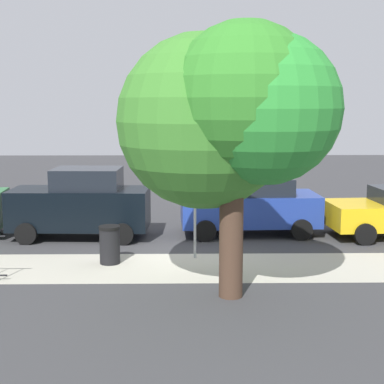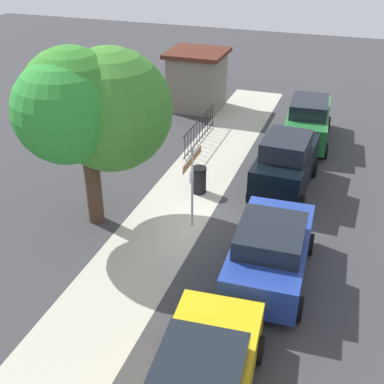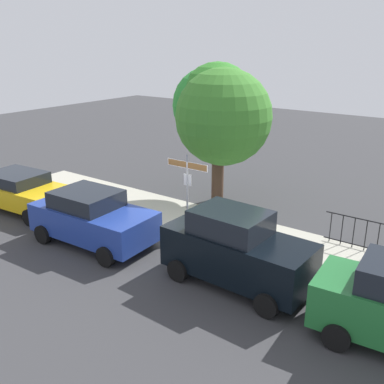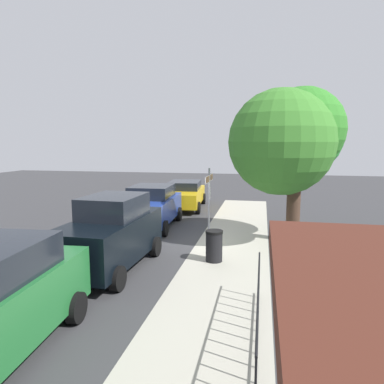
# 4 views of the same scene
# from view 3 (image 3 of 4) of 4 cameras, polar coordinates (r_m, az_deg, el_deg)

# --- Properties ---
(ground_plane) EXTENTS (60.00, 60.00, 0.00)m
(ground_plane) POSITION_cam_3_polar(r_m,az_deg,el_deg) (15.72, -0.71, -5.33)
(ground_plane) COLOR #38383A
(sidewalk_strip) EXTENTS (24.00, 2.60, 0.00)m
(sidewalk_strip) POSITION_cam_3_polar(r_m,az_deg,el_deg) (15.76, 8.02, -5.46)
(sidewalk_strip) COLOR #B0AC9C
(sidewalk_strip) RESTS_ON ground_plane
(street_sign) EXTENTS (1.71, 0.07, 2.76)m
(street_sign) POSITION_cam_3_polar(r_m,az_deg,el_deg) (15.48, -0.61, 1.93)
(street_sign) COLOR #9EA0A5
(street_sign) RESTS_ON ground_plane
(shade_tree) EXTENTS (4.59, 4.22, 5.72)m
(shade_tree) POSITION_cam_3_polar(r_m,az_deg,el_deg) (17.80, 3.40, 10.59)
(shade_tree) COLOR #483225
(shade_tree) RESTS_ON ground_plane
(car_yellow) EXTENTS (4.72, 2.41, 1.52)m
(car_yellow) POSITION_cam_3_polar(r_m,az_deg,el_deg) (18.89, -21.24, 0.16)
(car_yellow) COLOR gold
(car_yellow) RESTS_ON ground_plane
(car_blue) EXTENTS (4.33, 2.29, 1.81)m
(car_blue) POSITION_cam_3_polar(r_m,az_deg,el_deg) (15.01, -12.77, -3.25)
(car_blue) COLOR navy
(car_blue) RESTS_ON ground_plane
(car_black) EXTENTS (4.21, 2.06, 2.14)m
(car_black) POSITION_cam_3_polar(r_m,az_deg,el_deg) (12.22, 5.74, -7.43)
(car_black) COLOR black
(car_black) RESTS_ON ground_plane
(trash_bin) EXTENTS (0.55, 0.55, 0.98)m
(trash_bin) POSITION_cam_3_polar(r_m,az_deg,el_deg) (15.26, 7.20, -4.24)
(trash_bin) COLOR black
(trash_bin) RESTS_ON ground_plane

